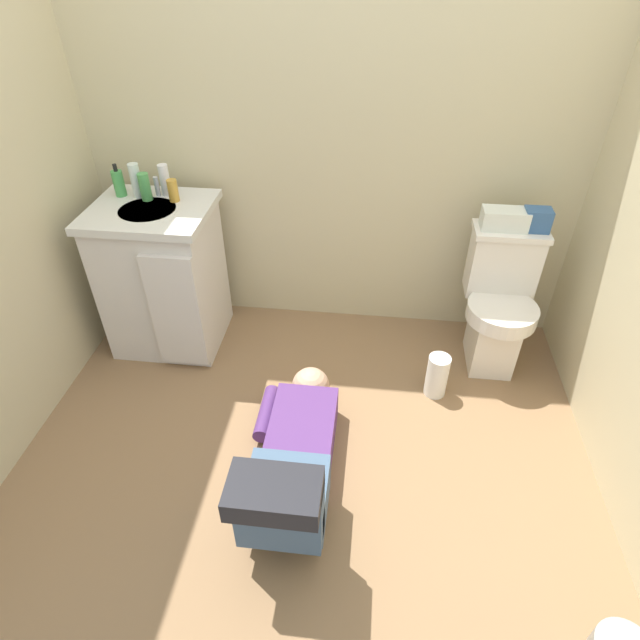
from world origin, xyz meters
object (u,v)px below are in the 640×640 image
(bottle_green, at_px, (145,187))
(faucet, at_px, (157,186))
(soap_dispenser, at_px, (119,183))
(vanity_cabinet, at_px, (164,277))
(tissue_box, at_px, (505,219))
(bottle_clear, at_px, (136,181))
(paper_towel_roll, at_px, (437,376))
(bottle_amber, at_px, (173,191))
(toiletry_bag, at_px, (537,220))
(person_plumber, at_px, (293,459))
(bottle_white, at_px, (165,180))
(toilet, at_px, (498,303))

(bottle_green, bearing_deg, faucet, 55.32)
(soap_dispenser, bearing_deg, vanity_cabinet, -33.10)
(tissue_box, bearing_deg, bottle_clear, -179.92)
(vanity_cabinet, height_order, bottle_clear, bottle_clear)
(paper_towel_roll, bearing_deg, tissue_box, 58.12)
(bottle_green, height_order, bottle_amber, bottle_green)
(toiletry_bag, relative_size, bottle_green, 0.90)
(faucet, height_order, toiletry_bag, faucet)
(toiletry_bag, distance_m, bottle_green, 1.93)
(toiletry_bag, height_order, paper_towel_roll, toiletry_bag)
(faucet, xyz_separation_m, soap_dispenser, (-0.19, -0.02, 0.02))
(vanity_cabinet, xyz_separation_m, toiletry_bag, (1.89, 0.12, 0.39))
(faucet, xyz_separation_m, paper_towel_roll, (1.48, -0.43, -0.75))
(bottle_clear, bearing_deg, tissue_box, 0.08)
(vanity_cabinet, xyz_separation_m, person_plumber, (0.85, -0.92, -0.24))
(vanity_cabinet, bearing_deg, faucet, 91.31)
(toiletry_bag, bearing_deg, bottle_clear, -179.92)
(person_plumber, bearing_deg, toiletry_bag, 45.20)
(bottle_clear, relative_size, bottle_green, 1.26)
(tissue_box, height_order, bottle_white, bottle_white)
(bottle_green, bearing_deg, toiletry_bag, 0.96)
(tissue_box, xyz_separation_m, toiletry_bag, (0.15, 0.00, 0.01))
(person_plumber, relative_size, toiletry_bag, 8.59)
(toilet, bearing_deg, toiletry_bag, 40.77)
(bottle_green, bearing_deg, vanity_cabinet, -65.92)
(tissue_box, relative_size, bottle_clear, 1.27)
(vanity_cabinet, bearing_deg, tissue_box, 4.08)
(tissue_box, bearing_deg, soap_dispenser, 179.93)
(bottle_amber, bearing_deg, faucet, 153.51)
(tissue_box, relative_size, soap_dispenser, 1.33)
(toiletry_bag, xyz_separation_m, paper_towel_roll, (-0.41, -0.41, -0.69))
(soap_dispenser, relative_size, bottle_amber, 1.50)
(toilet, xyz_separation_m, paper_towel_roll, (-0.30, -0.32, -0.25))
(vanity_cabinet, relative_size, paper_towel_roll, 3.44)
(toilet, relative_size, bottle_green, 5.45)
(vanity_cabinet, height_order, bottle_green, bottle_green)
(tissue_box, bearing_deg, bottle_white, 178.73)
(bottle_green, xyz_separation_m, bottle_amber, (0.14, 0.00, -0.01))
(faucet, height_order, paper_towel_roll, faucet)
(person_plumber, height_order, toiletry_bag, toiletry_bag)
(bottle_white, xyz_separation_m, paper_towel_roll, (1.44, -0.45, -0.78))
(bottle_clear, height_order, bottle_green, bottle_clear)
(soap_dispenser, xyz_separation_m, bottle_white, (0.23, 0.04, 0.01))
(soap_dispenser, distance_m, bottle_green, 0.16)
(vanity_cabinet, height_order, faucet, faucet)
(person_plumber, xyz_separation_m, soap_dispenser, (-1.04, 1.05, 0.71))
(bottle_white, relative_size, bottle_amber, 1.43)
(person_plumber, height_order, bottle_green, bottle_green)
(bottle_green, height_order, bottle_white, bottle_white)
(tissue_box, bearing_deg, bottle_amber, -178.96)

